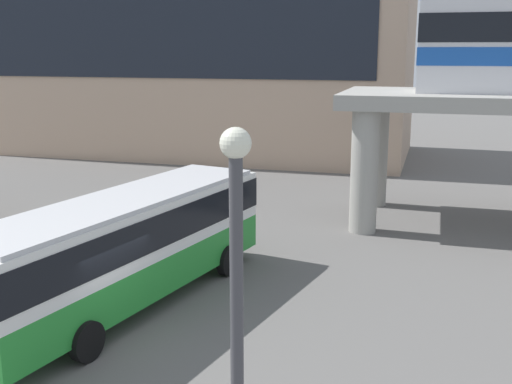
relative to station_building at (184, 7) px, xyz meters
The scene contains 4 objects.
ground_plane 24.22m from the station_building, 63.98° to the right, with size 120.00×120.00×0.00m, color #605E5B.
station_building is the anchor object (origin of this frame).
bus_main 30.31m from the station_building, 71.12° to the right, with size 4.72×11.33×3.22m.
lamp_post 40.11m from the station_building, 66.86° to the right, with size 0.36×0.36×6.40m.
Camera 1 is at (8.05, -13.23, 7.23)m, focal length 44.22 mm.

